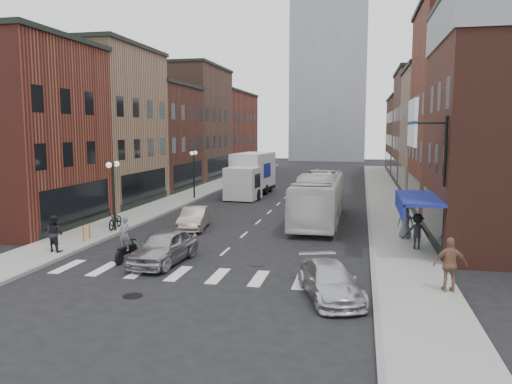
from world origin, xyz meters
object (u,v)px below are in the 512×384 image
sedan_left_near (164,247)px  ped_right_b (450,265)px  curb_car (330,281)px  streetlamp_near (113,183)px  bike_rack (87,233)px  transit_bus (319,198)px  billboard_sign (415,125)px  parked_bicycle (115,220)px  sedan_left_far (195,218)px  ped_left_solo (55,233)px  streetlamp_far (194,165)px  motorcycle_rider (125,240)px  ped_right_a (417,231)px  ped_right_c (405,222)px  box_truck (250,175)px

sedan_left_near → ped_right_b: 11.86m
curb_car → streetlamp_near: bearing=127.1°
bike_rack → transit_bus: 14.21m
billboard_sign → ped_right_b: bearing=-76.0°
parked_bicycle → curb_car: bearing=-43.1°
sedan_left_far → ped_left_solo: ped_left_solo is taller
sedan_left_near → streetlamp_far: bearing=110.3°
billboard_sign → sedan_left_far: (-11.85, 5.50, -5.47)m
billboard_sign → motorcycle_rider: 13.71m
motorcycle_rider → ped_right_a: bearing=24.5°
transit_bus → sedan_left_far: transit_bus is taller
sedan_left_near → parked_bicycle: 8.17m
sedan_left_far → ped_right_c: 12.09m
parked_bicycle → ped_right_a: (16.73, -1.50, 0.35)m
ped_right_c → ped_right_a: bearing=100.5°
streetlamp_near → ped_right_b: bearing=-24.0°
bike_rack → streetlamp_near: bearing=85.8°
curb_car → ped_right_c: (3.37, 9.98, 0.39)m
ped_left_solo → sedan_left_near: bearing=-172.6°
streetlamp_far → ped_left_solo: size_ratio=2.35×
streetlamp_far → curb_car: streetlamp_far is taller
billboard_sign → ped_left_solo: bearing=-174.1°
ped_right_c → sedan_left_near: bearing=34.2°
transit_bus → sedan_left_far: bearing=-152.0°
billboard_sign → bike_rack: bearing=177.2°
motorcycle_rider → ped_left_solo: size_ratio=1.17×
transit_bus → sedan_left_far: (-7.08, -3.70, -0.89)m
bike_rack → ped_right_b: bearing=-15.8°
curb_car → ped_left_solo: bearing=146.4°
sedan_left_near → curb_car: 8.12m
ped_right_a → motorcycle_rider: bearing=20.7°
sedan_left_far → streetlamp_near: bearing=-162.2°
ped_right_b → curb_car: bearing=12.0°
billboard_sign → ped_right_a: size_ratio=2.14×
curb_car → ped_right_a: 8.52m
sedan_left_near → ped_left_solo: size_ratio=2.51×
motorcycle_rider → sedan_left_near: size_ratio=0.47×
parked_bicycle → ped_left_solo: bearing=-100.0°
sedan_left_near → billboard_sign: bearing=16.3°
streetlamp_far → ped_right_c: bearing=-38.2°
parked_bicycle → ped_right_a: bearing=-13.1°
motorcycle_rider → curb_car: size_ratio=0.49×
box_truck → ped_left_solo: box_truck is taller
streetlamp_near → sedan_left_near: (5.31, -5.61, -2.17)m
billboard_sign → streetlamp_far: 23.92m
ped_left_solo → ped_right_c: (16.57, 6.46, -0.02)m
motorcycle_rider → ped_left_solo: motorcycle_rider is taller
billboard_sign → ped_right_c: billboard_sign is taller
curb_car → sedan_left_far: bearing=110.4°
streetlamp_far → sedan_left_far: size_ratio=1.02×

